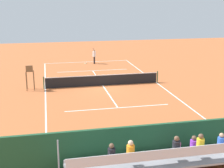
% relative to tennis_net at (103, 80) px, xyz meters
% --- Properties ---
extents(ground_plane, '(60.00, 60.00, 0.00)m').
position_rel_tennis_net_xyz_m(ground_plane, '(0.00, 0.00, -0.50)').
color(ground_plane, '#BC6033').
extents(court_line_markings, '(10.10, 22.20, 0.01)m').
position_rel_tennis_net_xyz_m(court_line_markings, '(0.00, -0.04, -0.50)').
color(court_line_markings, white).
rests_on(court_line_markings, ground).
extents(tennis_net, '(10.30, 0.10, 1.07)m').
position_rel_tennis_net_xyz_m(tennis_net, '(0.00, 0.00, 0.00)').
color(tennis_net, black).
rests_on(tennis_net, ground).
extents(backdrop_wall, '(18.00, 0.16, 2.00)m').
position_rel_tennis_net_xyz_m(backdrop_wall, '(0.00, 14.00, 0.50)').
color(backdrop_wall, '#1E4C2D').
rests_on(backdrop_wall, ground).
extents(bleacher_stand, '(9.06, 2.40, 2.48)m').
position_rel_tennis_net_xyz_m(bleacher_stand, '(-0.07, 15.39, 0.47)').
color(bleacher_stand, gray).
rests_on(bleacher_stand, ground).
extents(umpire_chair, '(0.67, 0.67, 2.14)m').
position_rel_tennis_net_xyz_m(umpire_chair, '(6.20, 0.14, 0.81)').
color(umpire_chair, brown).
rests_on(umpire_chair, ground).
extents(courtside_bench, '(1.80, 0.40, 0.93)m').
position_rel_tennis_net_xyz_m(courtside_bench, '(-3.41, 13.27, 0.06)').
color(courtside_bench, '#234C2D').
rests_on(courtside_bench, ground).
extents(equipment_bag, '(0.90, 0.36, 0.36)m').
position_rel_tennis_net_xyz_m(equipment_bag, '(-1.64, 13.40, -0.32)').
color(equipment_bag, black).
rests_on(equipment_bag, ground).
extents(tennis_player, '(0.46, 0.56, 1.93)m').
position_rel_tennis_net_xyz_m(tennis_player, '(-0.76, -9.76, 0.51)').
color(tennis_player, black).
rests_on(tennis_player, ground).
extents(tennis_racket, '(0.43, 0.57, 0.03)m').
position_rel_tennis_net_xyz_m(tennis_racket, '(0.29, -10.05, -0.49)').
color(tennis_racket, black).
rests_on(tennis_racket, ground).
extents(tennis_ball_near, '(0.07, 0.07, 0.07)m').
position_rel_tennis_net_xyz_m(tennis_ball_near, '(-0.87, -6.38, -0.47)').
color(tennis_ball_near, '#CCDB33').
rests_on(tennis_ball_near, ground).
extents(tennis_ball_far, '(0.07, 0.07, 0.07)m').
position_rel_tennis_net_xyz_m(tennis_ball_far, '(-3.07, -6.55, -0.47)').
color(tennis_ball_far, '#CCDB33').
rests_on(tennis_ball_far, ground).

